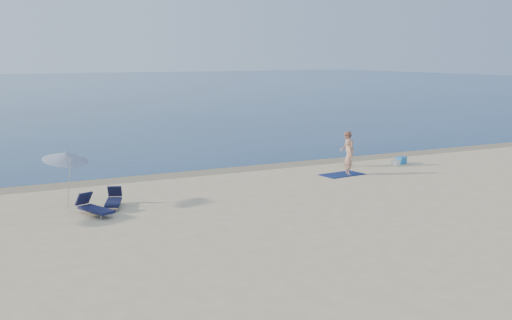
{
  "coord_description": "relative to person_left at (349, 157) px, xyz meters",
  "views": [
    {
      "loc": [
        -13.23,
        -7.5,
        5.39
      ],
      "look_at": [
        -0.92,
        16.0,
        1.0
      ],
      "focal_mm": 45.0,
      "sensor_mm": 36.0,
      "label": 1
    }
  ],
  "objects": [
    {
      "name": "sea",
      "position": [
        -3.69,
        84.21,
        -0.82
      ],
      "size": [
        240.0,
        160.0,
        0.01
      ],
      "primitive_type": "cube",
      "color": "navy",
      "rests_on": "ground"
    },
    {
      "name": "wet_sand_strip",
      "position": [
        -3.69,
        3.61,
        -0.82
      ],
      "size": [
        240.0,
        1.6,
        0.0
      ],
      "primitive_type": "cube",
      "color": "#847254",
      "rests_on": "ground"
    },
    {
      "name": "person_left",
      "position": [
        0.0,
        0.0,
        0.0
      ],
      "size": [
        0.53,
        0.68,
        1.65
      ],
      "primitive_type": "imported",
      "rotation": [
        0.0,
        0.0,
        1.32
      ],
      "color": "tan",
      "rests_on": "ground"
    },
    {
      "name": "person_right",
      "position": [
        1.15,
        1.73,
        0.04
      ],
      "size": [
        1.02,
        1.07,
        1.74
      ],
      "primitive_type": "imported",
      "rotation": [
        0.0,
        0.0,
        -2.18
      ],
      "color": "tan",
      "rests_on": "ground"
    },
    {
      "name": "beach_towel",
      "position": [
        -0.26,
        0.12,
        -0.81
      ],
      "size": [
        2.05,
        1.28,
        0.03
      ],
      "primitive_type": "cube",
      "rotation": [
        0.0,
        0.0,
        0.11
      ],
      "color": "#0E1A49",
      "rests_on": "ground"
    },
    {
      "name": "white_bag",
      "position": [
        3.45,
        0.9,
        -0.69
      ],
      "size": [
        0.39,
        0.36,
        0.28
      ],
      "primitive_type": "cube",
      "rotation": [
        0.0,
        0.0,
        0.29
      ],
      "color": "white",
      "rests_on": "ground"
    },
    {
      "name": "blue_cooler",
      "position": [
        4.08,
        1.21,
        -0.65
      ],
      "size": [
        0.58,
        0.49,
        0.35
      ],
      "primitive_type": "cube",
      "rotation": [
        0.0,
        0.0,
        0.32
      ],
      "color": "#2170B6",
      "rests_on": "ground"
    },
    {
      "name": "umbrella_near",
      "position": [
        -12.49,
        -0.3,
        0.98
      ],
      "size": [
        2.09,
        2.1,
        2.14
      ],
      "rotation": [
        0.0,
        0.0,
        0.35
      ],
      "color": "silver",
      "rests_on": "ground"
    },
    {
      "name": "lounger_left",
      "position": [
        -11.98,
        -2.04,
        -0.56
      ],
      "size": [
        1.06,
        1.71,
        0.72
      ],
      "rotation": [
        0.0,
        0.0,
        0.35
      ],
      "color": "#15183B",
      "rests_on": "ground"
    },
    {
      "name": "lounger_right",
      "position": [
        -11.08,
        -1.18,
        -0.58
      ],
      "size": [
        1.0,
        1.6,
        0.67
      ],
      "rotation": [
        0.0,
        0.0,
        -0.36
      ],
      "color": "#121533",
      "rests_on": "ground"
    }
  ]
}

